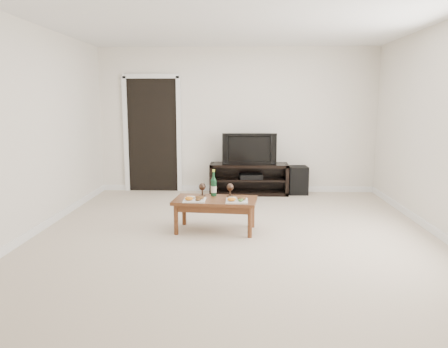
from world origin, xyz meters
TOP-DOWN VIEW (x-y plane):
  - floor at (0.00, 0.00)m, footprint 5.50×5.50m
  - back_wall at (0.00, 2.77)m, footprint 5.00×0.04m
  - ceiling at (0.00, 0.00)m, footprint 5.00×5.50m
  - doorway at (-1.55, 2.73)m, footprint 0.90×0.02m
  - media_console at (0.22, 2.50)m, footprint 1.39×0.45m
  - television at (0.22, 2.50)m, footprint 0.95×0.15m
  - av_receiver at (0.25, 2.48)m, footprint 0.43×0.34m
  - subwoofer at (1.09, 2.54)m, footprint 0.36×0.36m
  - coffee_table at (-0.25, 0.22)m, footprint 1.09×0.67m
  - plate_left at (-0.51, 0.10)m, footprint 0.27×0.27m
  - plate_right at (0.02, 0.08)m, footprint 0.27×0.27m
  - wine_bottle at (-0.29, 0.41)m, footprint 0.07×0.07m
  - goblet_left at (-0.44, 0.40)m, footprint 0.09×0.09m
  - goblet_right at (-0.07, 0.39)m, footprint 0.09×0.09m

SIDE VIEW (x-z plane):
  - floor at x=0.00m, z-range 0.00..0.00m
  - coffee_table at x=-0.25m, z-range 0.00..0.42m
  - subwoofer at x=1.09m, z-range 0.00..0.50m
  - media_console at x=0.22m, z-range 0.00..0.55m
  - av_receiver at x=0.25m, z-range 0.29..0.36m
  - plate_left at x=-0.51m, z-range 0.42..0.49m
  - plate_right at x=0.02m, z-range 0.42..0.49m
  - goblet_left at x=-0.44m, z-range 0.42..0.59m
  - goblet_right at x=-0.07m, z-range 0.42..0.59m
  - wine_bottle at x=-0.29m, z-range 0.42..0.77m
  - television at x=0.22m, z-range 0.55..1.10m
  - doorway at x=-1.55m, z-range 0.00..2.05m
  - back_wall at x=0.00m, z-range 0.00..2.60m
  - ceiling at x=0.00m, z-range 2.60..2.64m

